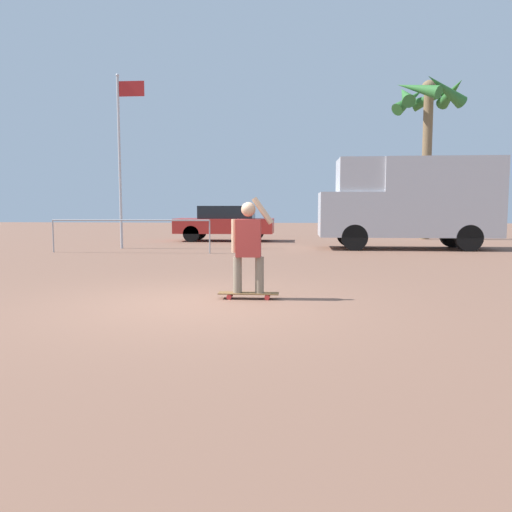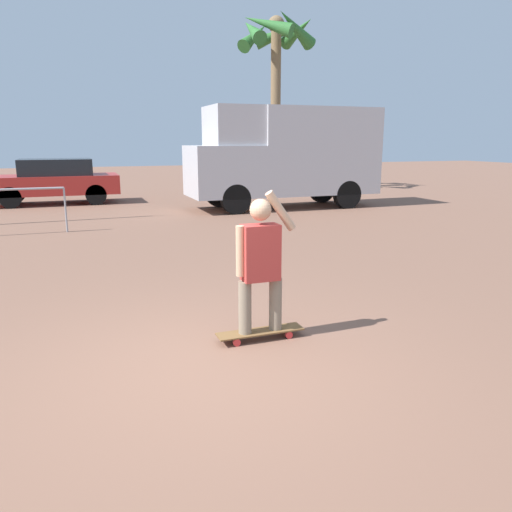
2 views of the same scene
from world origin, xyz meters
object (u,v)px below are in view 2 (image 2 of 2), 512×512
person_skateboarder (260,259)px  palm_tree_near_van (275,48)px  camper_van (287,154)px  skateboard (260,332)px  parked_car_red (54,180)px

person_skateboarder → palm_tree_near_van: (6.62, 15.70, 5.00)m
camper_van → skateboard: bearing=-115.2°
parked_car_red → person_skateboarder: bearing=-80.5°
camper_van → palm_tree_near_van: palm_tree_near_van is taller
person_skateboarder → parked_car_red: person_skateboarder is taller
skateboard → camper_van: (4.75, 10.08, 1.63)m
person_skateboarder → camper_van: camper_van is taller
camper_van → person_skateboarder: bearing=-115.2°
person_skateboarder → palm_tree_near_van: size_ratio=0.21×
camper_van → parked_car_red: 7.99m
parked_car_red → palm_tree_near_van: (8.93, 1.98, 5.10)m
person_skateboarder → camper_van: bearing=64.8°
person_skateboarder → parked_car_red: 13.91m
person_skateboarder → palm_tree_near_van: 17.76m
person_skateboarder → palm_tree_near_van: palm_tree_near_van is taller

